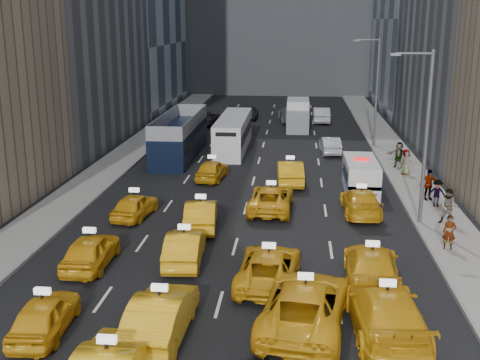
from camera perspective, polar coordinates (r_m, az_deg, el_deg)
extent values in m
plane|color=black|center=(21.44, -2.71, -14.08)|extent=(160.00, 160.00, 0.00)
cube|color=gray|center=(46.67, -11.24, 1.91)|extent=(3.00, 90.00, 0.15)
cube|color=gray|center=(45.42, 15.08, 1.32)|extent=(3.00, 90.00, 0.15)
cube|color=slate|center=(46.27, -9.52, 1.90)|extent=(0.15, 90.00, 0.18)
cube|color=slate|center=(45.19, 13.27, 1.39)|extent=(0.15, 90.00, 0.18)
cylinder|color=#595B60|center=(31.79, 17.23, 3.61)|extent=(0.20, 0.20, 9.00)
cylinder|color=#595B60|center=(31.10, 16.20, 11.45)|extent=(1.80, 0.12, 0.12)
cube|color=slate|center=(30.95, 14.52, 11.46)|extent=(0.50, 0.22, 0.12)
cylinder|color=#595B60|center=(51.31, 12.82, 8.02)|extent=(0.20, 0.20, 9.00)
cylinder|color=#595B60|center=(50.88, 12.08, 12.87)|extent=(1.80, 0.12, 0.12)
cube|color=slate|center=(50.79, 11.04, 12.86)|extent=(0.50, 0.22, 0.12)
imported|color=orange|center=(21.99, -18.04, -12.09)|extent=(1.81, 4.04, 1.35)
imported|color=orange|center=(20.83, -7.54, -12.62)|extent=(1.85, 4.92, 1.60)
imported|color=orange|center=(21.43, 6.16, -11.64)|extent=(3.58, 6.34, 1.67)
imported|color=orange|center=(21.40, 13.67, -12.04)|extent=(2.60, 5.88, 1.68)
imported|color=orange|center=(26.98, -13.97, -6.52)|extent=(1.73, 4.24, 1.44)
imported|color=orange|center=(26.73, -5.27, -6.34)|extent=(1.81, 4.44, 1.43)
imported|color=orange|center=(24.62, 2.74, -8.24)|extent=(2.68, 5.24, 1.42)
imported|color=orange|center=(25.02, 12.34, -8.03)|extent=(2.51, 5.44, 1.54)
imported|color=orange|center=(33.02, -9.94, -2.41)|extent=(2.04, 4.06, 1.33)
imported|color=orange|center=(30.97, -3.72, -3.25)|extent=(1.99, 4.57, 1.46)
imported|color=orange|center=(33.71, 2.95, -1.76)|extent=(2.55, 5.14, 1.40)
imported|color=orange|center=(33.73, 11.37, -2.04)|extent=(2.06, 4.84, 1.39)
imported|color=orange|center=(40.22, -2.67, 0.98)|extent=(2.04, 4.13, 1.35)
imported|color=orange|center=(39.32, 4.76, 0.75)|extent=(1.92, 4.74, 1.53)
cube|color=silver|center=(38.09, 11.38, 0.40)|extent=(2.07, 5.06, 2.00)
cylinder|color=black|center=(36.63, 10.33, -1.11)|extent=(0.28, 0.80, 0.80)
cylinder|color=black|center=(36.81, 12.82, -1.17)|extent=(0.28, 0.80, 0.80)
cylinder|color=black|center=(39.71, 9.96, 0.17)|extent=(0.28, 0.80, 0.80)
cylinder|color=black|center=(39.88, 12.26, 0.11)|extent=(0.28, 0.80, 0.80)
cube|color=navy|center=(38.13, 11.37, 0.20)|extent=(2.11, 5.07, 0.23)
cube|color=red|center=(37.84, 11.46, 1.97)|extent=(0.92, 0.35, 0.15)
cube|color=black|center=(47.13, -5.71, 4.21)|extent=(3.46, 11.48, 3.29)
cylinder|color=black|center=(43.06, -8.36, 1.60)|extent=(0.28, 1.10, 1.10)
cylinder|color=black|center=(42.58, -5.39, 1.54)|extent=(0.28, 1.10, 1.10)
cylinder|color=black|center=(52.13, -5.92, 4.02)|extent=(0.28, 1.10, 1.10)
cylinder|color=black|center=(51.74, -3.45, 3.99)|extent=(0.28, 1.10, 1.10)
cube|color=silver|center=(49.47, -0.64, 4.46)|extent=(2.68, 10.66, 2.73)
cylinder|color=black|center=(45.48, -2.40, 2.46)|extent=(0.28, 1.09, 1.09)
cylinder|color=black|center=(45.27, -0.02, 2.41)|extent=(0.28, 1.09, 1.09)
cylinder|color=black|center=(54.01, -1.15, 4.47)|extent=(0.28, 1.09, 1.09)
cylinder|color=black|center=(53.83, 0.86, 4.44)|extent=(0.28, 1.09, 1.09)
cube|color=silver|center=(59.11, 5.50, 6.17)|extent=(2.85, 6.38, 2.82)
cylinder|color=black|center=(57.10, 4.57, 5.01)|extent=(0.28, 1.10, 1.10)
cylinder|color=black|center=(57.10, 6.40, 4.96)|extent=(0.28, 1.10, 1.10)
cylinder|color=black|center=(61.41, 4.64, 5.71)|extent=(0.28, 1.10, 1.10)
cylinder|color=black|center=(61.41, 6.34, 5.67)|extent=(0.28, 1.10, 1.10)
imported|color=#B2B6BB|center=(48.73, 8.54, 3.30)|extent=(1.69, 4.15, 1.34)
imported|color=black|center=(61.56, -3.24, 5.90)|extent=(2.78, 5.21, 1.39)
imported|color=slate|center=(63.41, 4.84, 6.25)|extent=(2.95, 5.87, 1.64)
imported|color=black|center=(65.07, 0.89, 6.46)|extent=(1.80, 4.43, 1.50)
imported|color=#A0A3A8|center=(63.44, 7.69, 6.15)|extent=(1.75, 4.85, 1.59)
imported|color=gray|center=(29.27, 19.23, -4.71)|extent=(0.68, 0.54, 1.63)
imported|color=gray|center=(32.71, 19.18, -2.41)|extent=(1.04, 0.78, 1.89)
imported|color=gray|center=(35.60, 18.17, -1.20)|extent=(1.05, 0.51, 1.58)
imported|color=gray|center=(36.80, 17.43, -0.43)|extent=(1.16, 0.76, 1.81)
imported|color=gray|center=(42.46, 15.43, 1.67)|extent=(0.94, 0.67, 1.74)
imported|color=gray|center=(44.32, 14.83, 2.33)|extent=(1.78, 0.98, 1.85)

